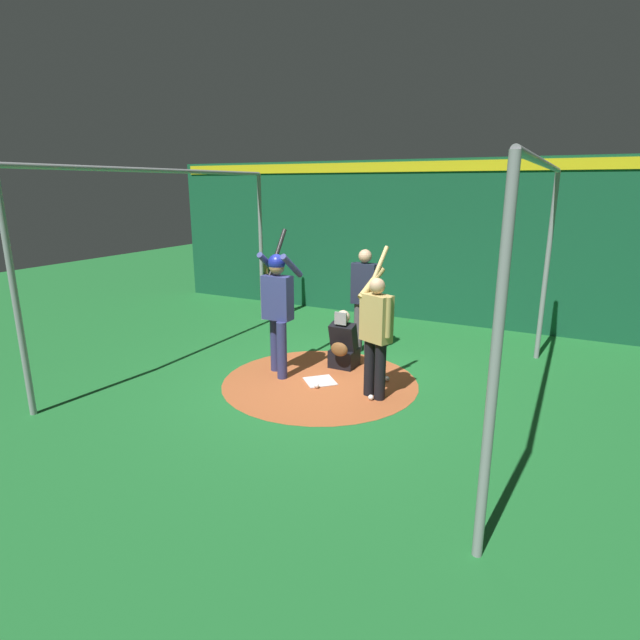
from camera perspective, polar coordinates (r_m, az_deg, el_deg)
ground_plane at (r=7.50m, az=0.00°, el=-7.03°), size 27.87×27.87×0.00m
dirt_circle at (r=7.50m, az=0.00°, el=-7.01°), size 2.88×2.88×0.01m
home_plate at (r=7.49m, az=0.00°, el=-6.94°), size 0.59×0.59×0.01m
batter at (r=7.50m, az=-4.82°, el=2.04°), size 0.68×0.49×2.18m
catcher at (r=7.97m, az=2.67°, el=-2.88°), size 0.58×0.40×0.94m
umpire at (r=8.57m, az=5.04°, el=2.81°), size 0.22×0.49×1.79m
visitor at (r=6.72m, az=6.38°, el=-1.08°), size 0.65×0.52×2.03m
back_wall at (r=10.95m, az=10.35°, el=8.83°), size 0.22×11.87×3.33m
cage_frame at (r=6.98m, az=0.00°, el=9.34°), size 5.34×5.58×3.07m
bat_rack at (r=12.36m, az=-5.73°, el=4.13°), size 0.70×0.19×1.05m
baseball_0 at (r=7.25m, az=-0.39°, el=-7.44°), size 0.07×0.07×0.07m
baseball_1 at (r=7.57m, az=7.60°, el=-6.61°), size 0.07×0.07×0.07m
baseball_2 at (r=6.91m, az=5.78°, el=-8.71°), size 0.07×0.07×0.07m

